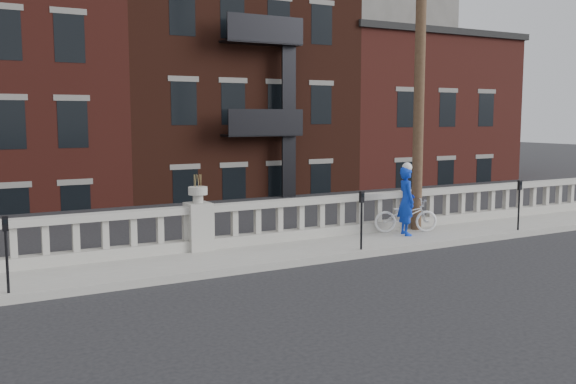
{
  "coord_description": "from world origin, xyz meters",
  "views": [
    {
      "loc": [
        -5.33,
        -9.8,
        3.23
      ],
      "look_at": [
        1.95,
        3.2,
        1.46
      ],
      "focal_mm": 40.0,
      "sensor_mm": 36.0,
      "label": 1
    }
  ],
  "objects": [
    {
      "name": "lower_level",
      "position": [
        0.56,
        23.04,
        2.63
      ],
      "size": [
        80.0,
        44.0,
        20.8
      ],
      "color": "#605E59",
      "rests_on": "ground"
    },
    {
      "name": "planter_pedestal",
      "position": [
        0.0,
        3.95,
        0.83
      ],
      "size": [
        0.55,
        0.55,
        1.76
      ],
      "color": "gray",
      "rests_on": "sidewalk"
    },
    {
      "name": "balustrade",
      "position": [
        0.0,
        3.95,
        0.64
      ],
      "size": [
        28.0,
        0.34,
        1.03
      ],
      "color": "gray",
      "rests_on": "sidewalk"
    },
    {
      "name": "parking_meter_e",
      "position": [
        8.55,
        2.15,
        1.0
      ],
      "size": [
        0.1,
        0.09,
        1.36
      ],
      "color": "black",
      "rests_on": "sidewalk"
    },
    {
      "name": "ground",
      "position": [
        0.0,
        0.0,
        0.0
      ],
      "size": [
        120.0,
        120.0,
        0.0
      ],
      "primitive_type": "plane",
      "color": "black",
      "rests_on": "ground"
    },
    {
      "name": "sidewalk",
      "position": [
        0.0,
        3.0,
        0.07
      ],
      "size": [
        32.0,
        2.2,
        0.15
      ],
      "primitive_type": "cube",
      "color": "gray",
      "rests_on": "ground"
    },
    {
      "name": "parking_meter_c",
      "position": [
        -4.26,
        2.15,
        1.0
      ],
      "size": [
        0.1,
        0.09,
        1.36
      ],
      "color": "black",
      "rests_on": "sidewalk"
    },
    {
      "name": "bicycle",
      "position": [
        5.66,
        3.39,
        0.6
      ],
      "size": [
        1.8,
        1.21,
        0.89
      ],
      "primitive_type": "imported",
      "rotation": [
        0.0,
        0.0,
        1.17
      ],
      "color": "silver",
      "rests_on": "sidewalk"
    },
    {
      "name": "utility_pole",
      "position": [
        6.2,
        3.6,
        5.24
      ],
      "size": [
        1.6,
        0.28,
        10.0
      ],
      "color": "#422D1E",
      "rests_on": "sidewalk"
    },
    {
      "name": "parking_meter_d",
      "position": [
        3.31,
        2.15,
        1.0
      ],
      "size": [
        0.1,
        0.09,
        1.36
      ],
      "color": "black",
      "rests_on": "sidewalk"
    },
    {
      "name": "cyclist",
      "position": [
        5.41,
        3.08,
        1.04
      ],
      "size": [
        0.61,
        0.75,
        1.79
      ],
      "primitive_type": "imported",
      "rotation": [
        0.0,
        0.0,
        1.24
      ],
      "color": "#0C2FB5",
      "rests_on": "sidewalk"
    }
  ]
}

